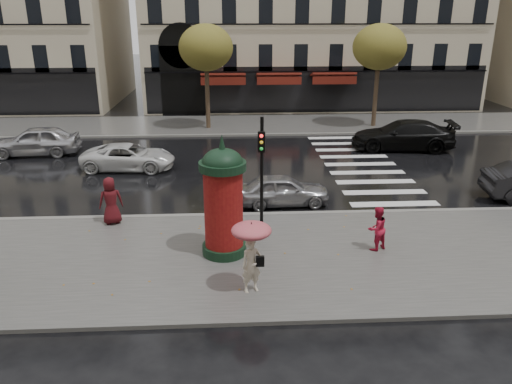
{
  "coord_description": "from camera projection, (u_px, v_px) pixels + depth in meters",
  "views": [
    {
      "loc": [
        -0.61,
        -14.44,
        7.33
      ],
      "look_at": [
        0.25,
        1.5,
        1.54
      ],
      "focal_mm": 35.0,
      "sensor_mm": 36.0,
      "label": 1
    }
  ],
  "objects": [
    {
      "name": "car_silver",
      "position": [
        283.0,
        190.0,
        19.88
      ],
      "size": [
        3.77,
        1.67,
        1.26
      ],
      "primitive_type": "imported",
      "rotation": [
        0.0,
        0.0,
        1.62
      ],
      "color": "#9F9FA3",
      "rests_on": "ground"
    },
    {
      "name": "woman_umbrella",
      "position": [
        252.0,
        246.0,
        13.21
      ],
      "size": [
        1.07,
        1.07,
        2.06
      ],
      "color": "beige",
      "rests_on": "near_sidewalk"
    },
    {
      "name": "morris_column",
      "position": [
        223.0,
        198.0,
        15.2
      ],
      "size": [
        1.43,
        1.43,
        3.85
      ],
      "color": "black",
      "rests_on": "near_sidewalk"
    },
    {
      "name": "near_sidewalk",
      "position": [
        251.0,
        258.0,
        15.59
      ],
      "size": [
        90.0,
        7.0,
        0.12
      ],
      "primitive_type": "cube",
      "color": "#474744",
      "rests_on": "ground"
    },
    {
      "name": "zebra_crossing",
      "position": [
        360.0,
        164.0,
        25.39
      ],
      "size": [
        3.6,
        11.75,
        0.01
      ],
      "primitive_type": "cube",
      "color": "silver",
      "rests_on": "ground"
    },
    {
      "name": "near_kerb",
      "position": [
        247.0,
        215.0,
        18.88
      ],
      "size": [
        90.0,
        0.25,
        0.14
      ],
      "primitive_type": "cube",
      "color": "slate",
      "rests_on": "ground"
    },
    {
      "name": "far_kerb",
      "position": [
        240.0,
        135.0,
        31.08
      ],
      "size": [
        90.0,
        0.25,
        0.14
      ],
      "primitive_type": "cube",
      "color": "slate",
      "rests_on": "ground"
    },
    {
      "name": "tree_far_left",
      "position": [
        206.0,
        48.0,
        31.11
      ],
      "size": [
        3.4,
        3.4,
        6.64
      ],
      "color": "#38281C",
      "rests_on": "ground"
    },
    {
      "name": "car_black",
      "position": [
        403.0,
        135.0,
        27.88
      ],
      "size": [
        5.85,
        2.99,
        1.63
      ],
      "primitive_type": "imported",
      "rotation": [
        0.0,
        0.0,
        -1.7
      ],
      "color": "black",
      "rests_on": "ground"
    },
    {
      "name": "car_white",
      "position": [
        128.0,
        157.0,
        24.38
      ],
      "size": [
        4.62,
        2.38,
        1.25
      ],
      "primitive_type": "imported",
      "rotation": [
        0.0,
        0.0,
        1.5
      ],
      "color": "silver",
      "rests_on": "ground"
    },
    {
      "name": "traffic_light",
      "position": [
        262.0,
        163.0,
        16.87
      ],
      "size": [
        0.27,
        0.38,
        3.94
      ],
      "color": "black",
      "rests_on": "near_sidewalk"
    },
    {
      "name": "far_sidewalk",
      "position": [
        239.0,
        125.0,
        33.89
      ],
      "size": [
        90.0,
        6.0,
        0.12
      ],
      "primitive_type": "cube",
      "color": "#474744",
      "rests_on": "ground"
    },
    {
      "name": "ground",
      "position": [
        251.0,
        253.0,
        16.08
      ],
      "size": [
        160.0,
        160.0,
        0.0
      ],
      "primitive_type": "plane",
      "color": "black",
      "rests_on": "ground"
    },
    {
      "name": "car_far_silver",
      "position": [
        35.0,
        141.0,
        26.74
      ],
      "size": [
        4.74,
        2.26,
        1.56
      ],
      "primitive_type": "imported",
      "rotation": [
        0.0,
        0.0,
        -1.48
      ],
      "color": "#B7B7BC",
      "rests_on": "ground"
    },
    {
      "name": "woman_red",
      "position": [
        377.0,
        228.0,
        15.81
      ],
      "size": [
        0.88,
        0.82,
        1.45
      ],
      "primitive_type": "imported",
      "rotation": [
        0.0,
        0.0,
        3.64
      ],
      "color": "#BA1634",
      "rests_on": "near_sidewalk"
    },
    {
      "name": "tree_far_right",
      "position": [
        379.0,
        47.0,
        31.67
      ],
      "size": [
        3.4,
        3.4,
        6.64
      ],
      "color": "#38281C",
      "rests_on": "ground"
    },
    {
      "name": "man_burgundy",
      "position": [
        111.0,
        201.0,
        17.75
      ],
      "size": [
        0.97,
        0.78,
        1.72
      ],
      "primitive_type": "imported",
      "rotation": [
        0.0,
        0.0,
        3.46
      ],
      "color": "#4B0F13",
      "rests_on": "near_sidewalk"
    }
  ]
}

